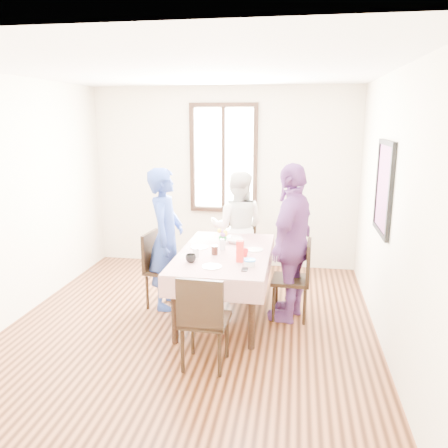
# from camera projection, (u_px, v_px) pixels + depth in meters

# --- Properties ---
(ground) EXTENTS (4.50, 4.50, 0.00)m
(ground) POSITION_uv_depth(u_px,v_px,m) (191.00, 326.00, 4.98)
(ground) COLOR black
(ground) RESTS_ON ground
(back_wall) EXTENTS (4.00, 0.00, 4.00)m
(back_wall) POSITION_uv_depth(u_px,v_px,m) (224.00, 178.00, 6.83)
(back_wall) COLOR beige
(back_wall) RESTS_ON ground
(right_wall) EXTENTS (0.00, 4.50, 4.50)m
(right_wall) POSITION_uv_depth(u_px,v_px,m) (390.00, 213.00, 4.36)
(right_wall) COLOR beige
(right_wall) RESTS_ON ground
(window_frame) EXTENTS (1.02, 0.06, 1.62)m
(window_frame) POSITION_uv_depth(u_px,v_px,m) (224.00, 158.00, 6.74)
(window_frame) COLOR black
(window_frame) RESTS_ON back_wall
(window_pane) EXTENTS (0.90, 0.02, 1.50)m
(window_pane) POSITION_uv_depth(u_px,v_px,m) (224.00, 158.00, 6.75)
(window_pane) COLOR white
(window_pane) RESTS_ON back_wall
(art_poster) EXTENTS (0.04, 0.76, 0.96)m
(art_poster) POSITION_uv_depth(u_px,v_px,m) (384.00, 188.00, 4.60)
(art_poster) COLOR red
(art_poster) RESTS_ON right_wall
(dining_table) EXTENTS (0.90, 1.63, 0.75)m
(dining_table) POSITION_uv_depth(u_px,v_px,m) (225.00, 284.00, 5.21)
(dining_table) COLOR black
(dining_table) RESTS_ON ground
(tablecloth) EXTENTS (1.02, 1.75, 0.01)m
(tablecloth) POSITION_uv_depth(u_px,v_px,m) (225.00, 252.00, 5.12)
(tablecloth) COLOR #4F0206
(tablecloth) RESTS_ON dining_table
(chair_left) EXTENTS (0.47, 0.47, 0.91)m
(chair_left) POSITION_uv_depth(u_px,v_px,m) (165.00, 270.00, 5.46)
(chair_left) COLOR black
(chair_left) RESTS_ON ground
(chair_right) EXTENTS (0.44, 0.44, 0.91)m
(chair_right) POSITION_uv_depth(u_px,v_px,m) (291.00, 280.00, 5.12)
(chair_right) COLOR black
(chair_right) RESTS_ON ground
(chair_far) EXTENTS (0.48, 0.48, 0.91)m
(chair_far) POSITION_uv_depth(u_px,v_px,m) (238.00, 250.00, 6.27)
(chair_far) COLOR black
(chair_far) RESTS_ON ground
(chair_near) EXTENTS (0.44, 0.44, 0.91)m
(chair_near) POSITION_uv_depth(u_px,v_px,m) (205.00, 319.00, 4.12)
(chair_near) COLOR black
(chair_near) RESTS_ON ground
(person_left) EXTENTS (0.42, 0.62, 1.69)m
(person_left) POSITION_uv_depth(u_px,v_px,m) (166.00, 239.00, 5.36)
(person_left) COLOR navy
(person_left) RESTS_ON ground
(person_far) EXTENTS (0.76, 0.59, 1.56)m
(person_far) POSITION_uv_depth(u_px,v_px,m) (237.00, 228.00, 6.17)
(person_far) COLOR silver
(person_far) RESTS_ON ground
(person_right) EXTENTS (0.74, 1.13, 1.78)m
(person_right) POSITION_uv_depth(u_px,v_px,m) (290.00, 243.00, 5.03)
(person_right) COLOR #673676
(person_right) RESTS_ON ground
(mug_black) EXTENTS (0.13, 0.13, 0.09)m
(mug_black) POSITION_uv_depth(u_px,v_px,m) (191.00, 258.00, 4.75)
(mug_black) COLOR black
(mug_black) RESTS_ON tablecloth
(mug_flag) EXTENTS (0.12, 0.12, 0.08)m
(mug_flag) POSITION_uv_depth(u_px,v_px,m) (245.00, 253.00, 4.95)
(mug_flag) COLOR red
(mug_flag) RESTS_ON tablecloth
(mug_green) EXTENTS (0.10, 0.10, 0.08)m
(mug_green) POSITION_uv_depth(u_px,v_px,m) (223.00, 239.00, 5.51)
(mug_green) COLOR #0C7226
(mug_green) RESTS_ON tablecloth
(serving_bowl) EXTENTS (0.24, 0.24, 0.05)m
(serving_bowl) POSITION_uv_depth(u_px,v_px,m) (235.00, 241.00, 5.48)
(serving_bowl) COLOR white
(serving_bowl) RESTS_ON tablecloth
(juice_carton) EXTENTS (0.07, 0.07, 0.23)m
(juice_carton) POSITION_uv_depth(u_px,v_px,m) (240.00, 251.00, 4.75)
(juice_carton) COLOR red
(juice_carton) RESTS_ON tablecloth
(butter_tub) EXTENTS (0.11, 0.11, 0.06)m
(butter_tub) POSITION_uv_depth(u_px,v_px,m) (250.00, 263.00, 4.64)
(butter_tub) COLOR white
(butter_tub) RESTS_ON tablecloth
(jam_jar) EXTENTS (0.07, 0.07, 0.10)m
(jam_jar) POSITION_uv_depth(u_px,v_px,m) (215.00, 250.00, 5.01)
(jam_jar) COLOR black
(jam_jar) RESTS_ON tablecloth
(drinking_glass) EXTENTS (0.07, 0.07, 0.10)m
(drinking_glass) POSITION_uv_depth(u_px,v_px,m) (196.00, 252.00, 4.93)
(drinking_glass) COLOR silver
(drinking_glass) RESTS_ON tablecloth
(smartphone) EXTENTS (0.06, 0.12, 0.01)m
(smartphone) POSITION_uv_depth(u_px,v_px,m) (245.00, 269.00, 4.52)
(smartphone) COLOR black
(smartphone) RESTS_ON tablecloth
(flower_vase) EXTENTS (0.06, 0.06, 0.13)m
(flower_vase) POSITION_uv_depth(u_px,v_px,m) (222.00, 245.00, 5.19)
(flower_vase) COLOR silver
(flower_vase) RESTS_ON tablecloth
(plate_left) EXTENTS (0.20, 0.20, 0.01)m
(plate_left) POSITION_uv_depth(u_px,v_px,m) (199.00, 247.00, 5.27)
(plate_left) COLOR white
(plate_left) RESTS_ON tablecloth
(plate_right) EXTENTS (0.20, 0.20, 0.01)m
(plate_right) POSITION_uv_depth(u_px,v_px,m) (254.00, 250.00, 5.19)
(plate_right) COLOR white
(plate_right) RESTS_ON tablecloth
(plate_far) EXTENTS (0.20, 0.20, 0.01)m
(plate_far) POSITION_uv_depth(u_px,v_px,m) (234.00, 237.00, 5.72)
(plate_far) COLOR white
(plate_far) RESTS_ON tablecloth
(plate_near) EXTENTS (0.20, 0.20, 0.01)m
(plate_near) POSITION_uv_depth(u_px,v_px,m) (212.00, 267.00, 4.60)
(plate_near) COLOR white
(plate_near) RESTS_ON tablecloth
(butter_lid) EXTENTS (0.12, 0.12, 0.01)m
(butter_lid) POSITION_uv_depth(u_px,v_px,m) (250.00, 260.00, 4.63)
(butter_lid) COLOR blue
(butter_lid) RESTS_ON butter_tub
(flower_bunch) EXTENTS (0.09, 0.09, 0.10)m
(flower_bunch) POSITION_uv_depth(u_px,v_px,m) (222.00, 235.00, 5.16)
(flower_bunch) COLOR yellow
(flower_bunch) RESTS_ON flower_vase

